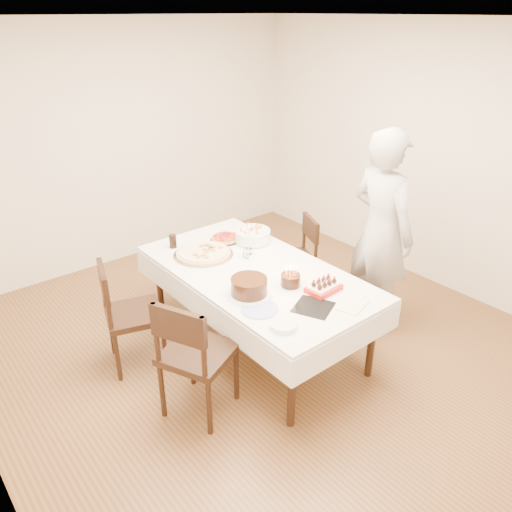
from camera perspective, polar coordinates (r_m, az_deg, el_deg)
floor at (r=4.60m, az=1.07°, el=-10.28°), size 5.00×5.00×0.00m
wall_back at (r=5.99m, az=-14.80°, el=12.03°), size 4.50×0.04×2.70m
wall_right at (r=5.61m, az=19.36°, el=10.48°), size 0.04×5.00×2.70m
ceiling at (r=3.69m, az=1.46°, el=25.64°), size 5.00×5.00×0.00m
dining_table at (r=4.44m, az=0.00°, el=-5.94°), size 1.15×2.14×0.75m
chair_right_savory at (r=5.14m, az=4.14°, el=-0.35°), size 0.60×0.60×0.89m
chair_left_savory at (r=4.28m, az=-13.75°, el=-6.47°), size 0.61×0.61×0.96m
chair_left_dessert at (r=3.71m, az=-6.62°, el=-10.98°), size 0.68×0.68×1.01m
person at (r=4.63m, az=14.11°, el=2.64°), size 0.52×0.73×1.89m
pizza_white at (r=4.52m, az=-6.03°, el=0.32°), size 0.63×0.63×0.04m
pizza_pepperoni at (r=4.80m, az=-3.54°, el=2.04°), size 0.35×0.35×0.04m
red_placemat at (r=4.88m, az=-1.57°, el=2.22°), size 0.30×0.30×0.01m
pasta_bowl at (r=4.75m, az=-0.41°, el=2.36°), size 0.45×0.45×0.11m
taper_candle at (r=4.47m, az=-0.84°, el=1.94°), size 0.07×0.07×0.29m
shaker_pair at (r=4.43m, az=-1.00°, el=0.23°), size 0.10×0.10×0.09m
cola_glass at (r=4.70m, az=-9.48°, el=1.68°), size 0.08×0.08×0.13m
layer_cake at (r=3.86m, az=-0.80°, el=-3.52°), size 0.46×0.46×0.14m
cake_board at (r=3.76m, az=6.56°, el=-5.85°), size 0.36×0.36×0.01m
birthday_cake at (r=3.99m, az=3.98°, el=-2.29°), size 0.20×0.20×0.15m
strawberry_box at (r=3.96m, az=7.74°, el=-3.56°), size 0.28×0.20×0.07m
box_lid at (r=3.83m, az=10.96°, el=-5.57°), size 0.29×0.24×0.02m
plate_stack at (r=3.51m, az=3.15°, el=-7.89°), size 0.25×0.25×0.04m
china_plate at (r=3.71m, az=0.41°, el=-6.07°), size 0.35×0.35×0.01m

